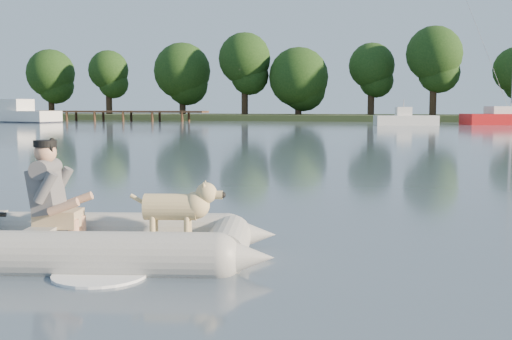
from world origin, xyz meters
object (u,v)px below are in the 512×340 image
(dinghy, at_px, (111,206))
(cabin_cruiser, at_px, (20,111))
(dog, at_px, (171,212))
(man, at_px, (48,187))
(dock, at_px, (118,116))
(motorboat, at_px, (406,113))

(dinghy, bearing_deg, cabin_cruiser, 113.40)
(dog, xyz_separation_m, cabin_cruiser, (-32.99, 45.75, 0.58))
(dinghy, bearing_deg, man, 175.76)
(man, distance_m, cabin_cruiser, 55.91)
(man, distance_m, dog, 1.26)
(dock, distance_m, cabin_cruiser, 8.93)
(dock, distance_m, dog, 57.51)
(dog, relative_size, motorboat, 0.17)
(motorboat, bearing_deg, cabin_cruiser, 165.54)
(motorboat, bearing_deg, man, -107.56)
(dock, distance_m, dinghy, 57.41)
(dinghy, xyz_separation_m, cabin_cruiser, (-32.41, 45.92, 0.52))
(dinghy, bearing_deg, dock, 104.48)
(dog, xyz_separation_m, motorboat, (1.41, 45.66, 0.48))
(cabin_cruiser, bearing_deg, man, -41.65)
(dinghy, distance_m, cabin_cruiser, 56.21)
(dog, bearing_deg, motorboat, 76.42)
(dock, relative_size, cabin_cruiser, 2.22)
(dock, bearing_deg, dinghy, -63.70)
(dock, xyz_separation_m, man, (24.79, -51.55, 0.20))
(dinghy, bearing_deg, dog, 4.57)
(dinghy, distance_m, dog, 0.60)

